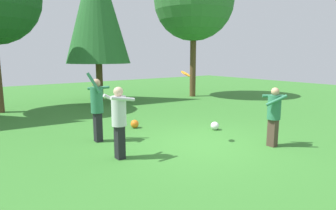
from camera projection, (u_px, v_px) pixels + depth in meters
ground_plane at (201, 144)px, 7.93m from camera, size 40.00×40.00×0.00m
person_thrower at (97, 104)px, 7.99m from camera, size 0.69×0.69×1.95m
person_catcher at (274, 112)px, 7.58m from camera, size 0.72×0.71×1.57m
person_bystander at (119, 117)px, 6.64m from camera, size 0.59×0.49×1.69m
frisbee at (186, 74)px, 7.71m from camera, size 0.37×0.36×0.15m
ball_orange at (135, 124)px, 9.65m from camera, size 0.27×0.27×0.27m
ball_white at (215, 126)px, 9.40m from camera, size 0.27×0.27×0.27m
tree_center at (97, 5)px, 14.51m from camera, size 3.27×3.27×7.80m
tree_far_right at (194, 0)px, 16.33m from camera, size 4.53×4.53×7.75m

